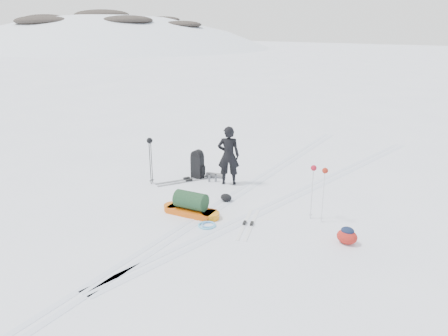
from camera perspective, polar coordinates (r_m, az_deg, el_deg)
The scene contains 13 objects.
ground at distance 11.91m, azimuth -0.08°, elevation -4.56°, with size 200.00×200.00×0.00m, color white.
ski_tracks at distance 12.29m, azimuth 4.63°, elevation -3.87°, with size 3.38×17.97×0.01m.
skier at distance 13.01m, azimuth 0.59°, elevation 1.63°, with size 0.65×0.43×1.79m, color black.
pulk_sled at distance 11.17m, azimuth -4.34°, elevation -4.94°, with size 1.63×0.68×0.61m.
expedition_rucksack at distance 13.70m, azimuth -3.20°, elevation 0.38°, with size 0.91×0.64×0.91m.
ski_poles_black at distance 13.13m, azimuth -9.66°, elevation 2.82°, with size 0.18×0.21×1.44m.
ski_poles_silver at distance 10.70m, azimuth 12.29°, elevation -0.97°, with size 0.45×0.17×1.40m.
touring_skis_grey at distance 13.60m, azimuth -4.76°, elevation -1.57°, with size 1.23×1.92×0.07m.
touring_skis_white at distance 10.68m, azimuth 3.17°, elevation -7.33°, with size 0.89×1.75×0.07m.
rope_coil at distance 10.60m, azimuth -2.17°, elevation -7.44°, with size 0.46×0.46×0.05m.
small_daypack at distance 10.10m, azimuth 15.78°, elevation -8.50°, with size 0.50×0.40×0.40m.
thermos_pair at distance 13.41m, azimuth -1.53°, elevation -1.32°, with size 0.24×0.20×0.27m.
stuff_sack at distance 11.99m, azimuth 0.28°, elevation -3.88°, with size 0.39×0.34×0.20m.
Camera 1 is at (6.34, -8.96, 4.64)m, focal length 35.00 mm.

